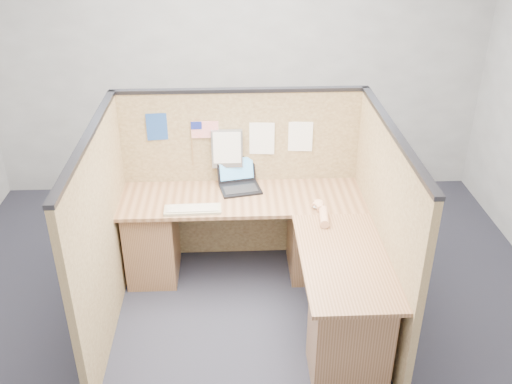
{
  "coord_description": "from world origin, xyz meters",
  "views": [
    {
      "loc": [
        -0.07,
        -3.32,
        2.96
      ],
      "look_at": [
        0.11,
        0.5,
        0.87
      ],
      "focal_mm": 40.0,
      "sensor_mm": 36.0,
      "label": 1
    }
  ],
  "objects_px": {
    "laptop": "(240,180)",
    "mouse": "(319,206)",
    "l_desk": "(267,259)",
    "keyboard": "(193,209)"
  },
  "relations": [
    {
      "from": "l_desk",
      "to": "keyboard",
      "type": "xyz_separation_m",
      "value": [
        -0.57,
        0.19,
        0.35
      ]
    },
    {
      "from": "keyboard",
      "to": "l_desk",
      "type": "bearing_deg",
      "value": -20.17
    },
    {
      "from": "laptop",
      "to": "l_desk",
      "type": "bearing_deg",
      "value": -83.11
    },
    {
      "from": "laptop",
      "to": "mouse",
      "type": "bearing_deg",
      "value": -44.29
    },
    {
      "from": "keyboard",
      "to": "mouse",
      "type": "bearing_deg",
      "value": -1.66
    },
    {
      "from": "laptop",
      "to": "mouse",
      "type": "relative_size",
      "value": 3.67
    },
    {
      "from": "l_desk",
      "to": "laptop",
      "type": "xyz_separation_m",
      "value": [
        -0.19,
        0.57,
        0.39
      ]
    },
    {
      "from": "laptop",
      "to": "keyboard",
      "type": "xyz_separation_m",
      "value": [
        -0.37,
        -0.38,
        -0.04
      ]
    },
    {
      "from": "laptop",
      "to": "keyboard",
      "type": "relative_size",
      "value": 0.83
    },
    {
      "from": "l_desk",
      "to": "mouse",
      "type": "xyz_separation_m",
      "value": [
        0.41,
        0.19,
        0.36
      ]
    }
  ]
}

